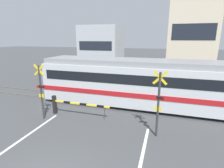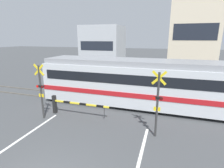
{
  "view_description": "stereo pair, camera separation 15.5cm",
  "coord_description": "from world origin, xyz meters",
  "px_view_note": "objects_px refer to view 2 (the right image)",
  "views": [
    {
      "loc": [
        3.52,
        -3.34,
        4.77
      ],
      "look_at": [
        0.0,
        8.07,
        1.6
      ],
      "focal_mm": 28.0,
      "sensor_mm": 36.0,
      "label": 1
    },
    {
      "loc": [
        3.67,
        -3.3,
        4.77
      ],
      "look_at": [
        0.0,
        8.07,
        1.6
      ],
      "focal_mm": 28.0,
      "sensor_mm": 36.0,
      "label": 2
    }
  ],
  "objects_px": {
    "crossing_signal_left": "(41,89)",
    "pedestrian": "(134,77)",
    "commuter_train": "(179,84)",
    "crossing_barrier_far": "(149,85)",
    "crossing_barrier_near": "(67,104)",
    "crossing_signal_right": "(157,102)"
  },
  "relations": [
    {
      "from": "crossing_signal_right",
      "to": "crossing_barrier_near",
      "type": "bearing_deg",
      "value": 171.05
    },
    {
      "from": "crossing_signal_left",
      "to": "crossing_barrier_far",
      "type": "bearing_deg",
      "value": 51.68
    },
    {
      "from": "commuter_train",
      "to": "crossing_signal_right",
      "type": "distance_m",
      "value": 4.11
    },
    {
      "from": "commuter_train",
      "to": "pedestrian",
      "type": "height_order",
      "value": "commuter_train"
    },
    {
      "from": "commuter_train",
      "to": "pedestrian",
      "type": "relative_size",
      "value": 11.82
    },
    {
      "from": "crossing_signal_left",
      "to": "pedestrian",
      "type": "xyz_separation_m",
      "value": [
        3.85,
        8.89,
        -0.91
      ]
    },
    {
      "from": "commuter_train",
      "to": "pedestrian",
      "type": "bearing_deg",
      "value": 128.78
    },
    {
      "from": "crossing_barrier_near",
      "to": "crossing_signal_right",
      "type": "relative_size",
      "value": 1.15
    },
    {
      "from": "commuter_train",
      "to": "crossing_barrier_near",
      "type": "distance_m",
      "value": 7.43
    },
    {
      "from": "pedestrian",
      "to": "commuter_train",
      "type": "bearing_deg",
      "value": -51.22
    },
    {
      "from": "crossing_barrier_near",
      "to": "crossing_signal_left",
      "type": "relative_size",
      "value": 1.15
    },
    {
      "from": "crossing_barrier_near",
      "to": "commuter_train",
      "type": "bearing_deg",
      "value": 24.71
    },
    {
      "from": "crossing_barrier_far",
      "to": "crossing_signal_left",
      "type": "xyz_separation_m",
      "value": [
        -5.53,
        -6.99,
        1.12
      ]
    },
    {
      "from": "crossing_signal_left",
      "to": "pedestrian",
      "type": "distance_m",
      "value": 9.73
    },
    {
      "from": "commuter_train",
      "to": "crossing_barrier_far",
      "type": "height_order",
      "value": "commuter_train"
    },
    {
      "from": "crossing_barrier_far",
      "to": "crossing_signal_right",
      "type": "bearing_deg",
      "value": -80.73
    },
    {
      "from": "crossing_signal_left",
      "to": "commuter_train",
      "type": "bearing_deg",
      "value": 26.76
    },
    {
      "from": "crossing_barrier_near",
      "to": "pedestrian",
      "type": "relative_size",
      "value": 2.35
    },
    {
      "from": "crossing_signal_left",
      "to": "pedestrian",
      "type": "height_order",
      "value": "crossing_signal_left"
    },
    {
      "from": "pedestrian",
      "to": "crossing_barrier_far",
      "type": "bearing_deg",
      "value": -48.51
    },
    {
      "from": "crossing_barrier_far",
      "to": "crossing_signal_left",
      "type": "bearing_deg",
      "value": -128.32
    },
    {
      "from": "crossing_barrier_near",
      "to": "crossing_signal_left",
      "type": "bearing_deg",
      "value": -142.68
    }
  ]
}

